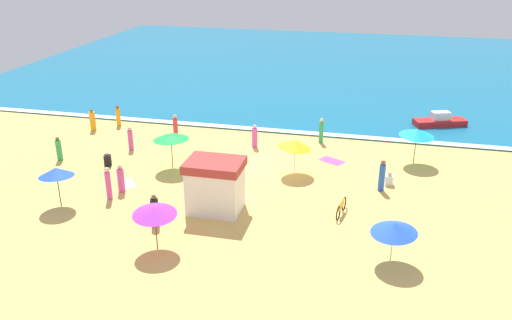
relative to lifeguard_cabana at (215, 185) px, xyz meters
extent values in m
plane|color=#EDBC60|center=(0.23, 5.94, -1.38)|extent=(60.00, 60.00, 0.00)
cube|color=#146B93|center=(0.23, 33.94, -1.33)|extent=(60.00, 44.00, 0.10)
cube|color=white|center=(0.23, 12.24, -1.27)|extent=(57.00, 0.70, 0.01)
cube|color=white|center=(0.00, 0.00, -0.25)|extent=(2.59, 2.01, 2.26)
cube|color=#A5332D|center=(0.00, 0.00, 1.10)|extent=(2.78, 2.15, 0.43)
cylinder|color=silver|center=(8.59, -2.77, -0.46)|extent=(0.05, 0.05, 1.84)
cone|color=blue|center=(8.59, -2.77, 0.28)|extent=(2.72, 2.72, 0.60)
cylinder|color=silver|center=(3.09, 5.41, -0.37)|extent=(0.05, 0.05, 2.02)
cone|color=yellow|center=(3.09, 5.41, 0.46)|extent=(2.23, 2.20, 0.66)
cylinder|color=#4C3823|center=(-7.86, -1.41, -0.34)|extent=(0.05, 0.05, 2.08)
cone|color=blue|center=(-7.86, -1.41, 0.53)|extent=(2.32, 2.34, 0.60)
cylinder|color=#4C3823|center=(-4.08, 4.46, -0.28)|extent=(0.05, 0.05, 2.19)
cone|color=green|center=(-4.08, 4.46, 0.66)|extent=(2.69, 2.68, 0.49)
cylinder|color=#4C3823|center=(-1.43, -4.05, -0.36)|extent=(0.05, 0.05, 2.03)
cone|color=#B733C6|center=(-1.43, -4.05, 0.52)|extent=(2.62, 2.63, 0.52)
cylinder|color=#4C3823|center=(9.93, 8.56, -0.29)|extent=(0.05, 0.05, 2.16)
cone|color=#19B7C6|center=(9.93, 8.56, 0.62)|extent=(2.92, 2.92, 0.56)
torus|color=black|center=(6.09, 0.46, -1.05)|extent=(0.18, 0.72, 0.72)
torus|color=black|center=(6.28, 1.54, -1.05)|extent=(0.18, 0.72, 0.72)
cube|color=orange|center=(6.19, 1.00, -0.83)|extent=(0.21, 0.88, 0.36)
cylinder|color=#D84CA5|center=(-5.59, 0.85, -0.70)|extent=(0.50, 0.50, 1.35)
sphere|color=#DBA884|center=(-5.59, 0.85, 0.08)|extent=(0.24, 0.24, 0.24)
cylinder|color=orange|center=(-10.80, 10.83, -0.72)|extent=(0.38, 0.38, 1.32)
sphere|color=brown|center=(-10.80, 10.83, 0.06)|extent=(0.25, 0.25, 0.25)
cylinder|color=green|center=(-11.32, 4.02, -0.72)|extent=(0.39, 0.39, 1.32)
sphere|color=brown|center=(-11.32, 4.02, 0.04)|extent=(0.23, 0.23, 0.23)
cylinder|color=#D84CA5|center=(-0.14, 8.96, -0.71)|extent=(0.51, 0.51, 1.33)
sphere|color=beige|center=(-0.14, 8.96, 0.06)|extent=(0.25, 0.25, 0.25)
cylinder|color=black|center=(-2.38, -2.06, -0.70)|extent=(0.45, 0.45, 1.36)
sphere|color=brown|center=(-2.38, -2.06, 0.09)|extent=(0.23, 0.23, 0.23)
cube|color=white|center=(8.49, 5.06, -1.09)|extent=(0.45, 0.45, 0.56)
sphere|color=beige|center=(8.49, 5.06, -0.70)|extent=(0.25, 0.25, 0.25)
cylinder|color=orange|center=(-12.11, 9.51, -0.69)|extent=(0.41, 0.41, 1.37)
sphere|color=brown|center=(-12.11, 9.51, 0.09)|extent=(0.22, 0.22, 0.22)
cylinder|color=green|center=(3.99, 10.80, -0.64)|extent=(0.34, 0.34, 1.47)
sphere|color=beige|center=(3.99, 10.80, 0.21)|extent=(0.25, 0.25, 0.25)
cube|color=black|center=(-8.03, 3.92, -1.04)|extent=(0.53, 0.53, 0.68)
sphere|color=#DBA884|center=(-8.03, 3.92, -0.61)|extent=(0.20, 0.20, 0.20)
cylinder|color=red|center=(-5.92, 9.68, -0.71)|extent=(0.45, 0.45, 1.33)
sphere|color=#DBA884|center=(-5.92, 9.68, 0.07)|extent=(0.27, 0.27, 0.27)
cylinder|color=#D84CA5|center=(-5.80, -0.11, -0.60)|extent=(0.40, 0.40, 1.56)
sphere|color=beige|center=(-5.80, -0.11, 0.30)|extent=(0.26, 0.26, 0.26)
cylinder|color=blue|center=(8.05, 4.24, -0.62)|extent=(0.38, 0.38, 1.52)
sphere|color=brown|center=(8.05, 4.24, 0.27)|extent=(0.26, 0.26, 0.26)
cylinder|color=#D84CA5|center=(-7.82, 6.66, -0.70)|extent=(0.45, 0.45, 1.35)
sphere|color=beige|center=(-7.82, 6.66, 0.09)|extent=(0.25, 0.25, 0.25)
cube|color=white|center=(-5.76, 1.85, -1.37)|extent=(1.42, 1.53, 0.01)
cube|color=#D84CA5|center=(5.05, 7.79, -1.37)|extent=(1.75, 1.50, 0.01)
cube|color=red|center=(12.01, 16.10, -1.05)|extent=(3.91, 2.37, 0.45)
cube|color=silver|center=(12.01, 16.10, -0.54)|extent=(1.47, 1.10, 0.58)
camera|label=1|loc=(7.45, -22.61, 11.29)|focal=37.20mm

